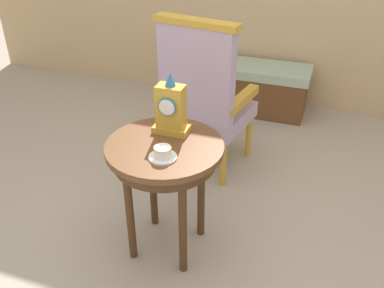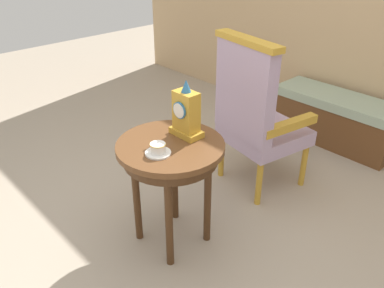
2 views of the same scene
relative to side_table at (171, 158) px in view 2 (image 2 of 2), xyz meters
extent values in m
plane|color=tan|center=(0.09, -0.03, -0.60)|extent=(10.00, 10.00, 0.00)
cylinder|color=brown|center=(0.00, 0.00, 0.07)|extent=(0.61, 0.61, 0.03)
cylinder|color=#482B16|center=(0.00, 0.00, 0.02)|extent=(0.54, 0.54, 0.07)
cylinder|color=#482B16|center=(0.15, 0.15, -0.27)|extent=(0.04, 0.04, 0.65)
cylinder|color=#482B16|center=(-0.15, 0.15, -0.27)|extent=(0.04, 0.04, 0.65)
cylinder|color=#482B16|center=(-0.15, -0.15, -0.27)|extent=(0.04, 0.04, 0.65)
cylinder|color=#482B16|center=(0.15, -0.15, -0.27)|extent=(0.04, 0.04, 0.65)
cylinder|color=white|center=(0.04, -0.12, 0.10)|extent=(0.14, 0.14, 0.01)
cylinder|color=white|center=(0.04, -0.12, 0.13)|extent=(0.08, 0.08, 0.05)
torus|color=gold|center=(0.04, -0.12, 0.15)|extent=(0.09, 0.09, 0.00)
cube|color=gold|center=(-0.01, 0.13, 0.11)|extent=(0.19, 0.11, 0.04)
cube|color=gold|center=(-0.01, 0.13, 0.24)|extent=(0.14, 0.09, 0.23)
cylinder|color=teal|center=(-0.01, 0.08, 0.26)|extent=(0.10, 0.01, 0.10)
cylinder|color=white|center=(-0.01, 0.08, 0.26)|extent=(0.08, 0.00, 0.08)
cone|color=teal|center=(-0.01, 0.13, 0.39)|extent=(0.06, 0.06, 0.07)
cube|color=#B299B7|center=(-0.04, 0.93, -0.19)|extent=(0.60, 0.60, 0.11)
cube|color=#B299B7|center=(-0.08, 0.71, 0.18)|extent=(0.53, 0.18, 0.64)
cube|color=gold|center=(-0.08, 0.71, 0.52)|extent=(0.57, 0.20, 0.04)
cube|color=gold|center=(0.19, 0.89, -0.03)|extent=(0.15, 0.47, 0.06)
cube|color=gold|center=(-0.26, 0.97, -0.03)|extent=(0.15, 0.47, 0.06)
cylinder|color=gold|center=(0.22, 1.11, -0.42)|extent=(0.04, 0.04, 0.35)
cylinder|color=gold|center=(-0.21, 1.19, -0.42)|extent=(0.04, 0.04, 0.35)
cylinder|color=gold|center=(0.14, 0.67, -0.42)|extent=(0.04, 0.04, 0.35)
cylinder|color=gold|center=(-0.29, 0.75, -0.42)|extent=(0.04, 0.04, 0.35)
cube|color=#9EB299|center=(0.02, 1.92, -0.20)|extent=(1.11, 0.40, 0.08)
cube|color=brown|center=(0.02, 1.92, -0.42)|extent=(1.07, 0.38, 0.36)
camera|label=1|loc=(0.75, -1.71, 1.22)|focal=40.01mm
camera|label=2|loc=(1.50, -1.24, 1.17)|focal=37.36mm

